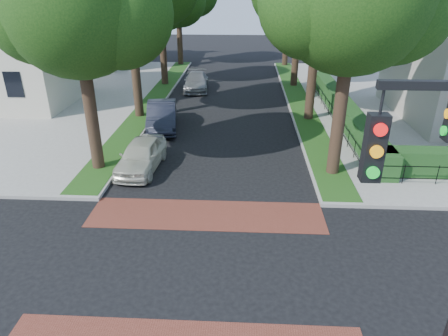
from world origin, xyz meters
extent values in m
plane|color=black|center=(0.00, 0.00, 0.00)|extent=(120.00, 120.00, 0.00)
cube|color=brown|center=(0.00, 3.20, 0.01)|extent=(9.00, 2.20, 0.01)
cube|color=#264E16|center=(5.40, 19.10, 0.16)|extent=(1.60, 29.80, 0.02)
cube|color=#264E16|center=(-5.40, 19.10, 0.16)|extent=(1.60, 29.80, 0.02)
cylinder|color=black|center=(5.50, 7.00, 3.83)|extent=(0.56, 0.56, 7.35)
sphere|color=#13360E|center=(7.21, 7.30, 7.31)|extent=(4.65, 4.65, 4.65)
sphere|color=#13360E|center=(3.95, 6.80, 7.41)|extent=(4.34, 4.34, 4.34)
cylinder|color=black|center=(5.50, 15.00, 4.00)|extent=(0.56, 0.56, 7.70)
cylinder|color=black|center=(5.50, 24.00, 3.47)|extent=(0.56, 0.56, 6.65)
sphere|color=#13360E|center=(7.09, 24.30, 6.59)|extent=(4.35, 4.35, 4.35)
sphere|color=#13360E|center=(4.05, 23.80, 6.69)|extent=(4.06, 4.06, 4.06)
cylinder|color=black|center=(5.50, 33.00, 3.65)|extent=(0.56, 0.56, 7.00)
cylinder|color=black|center=(-5.50, 7.00, 3.65)|extent=(0.56, 0.56, 7.00)
sphere|color=#13360E|center=(-5.50, 7.00, 7.35)|extent=(6.00, 6.00, 6.00)
sphere|color=#13360E|center=(-3.85, 7.30, 6.95)|extent=(4.50, 4.50, 4.50)
sphere|color=#13360E|center=(-7.00, 6.80, 7.05)|extent=(4.20, 4.20, 4.20)
cylinder|color=black|center=(-5.50, 15.00, 4.17)|extent=(0.56, 0.56, 8.05)
cylinder|color=black|center=(-5.50, 24.00, 3.58)|extent=(0.56, 0.56, 6.86)
sphere|color=#13360E|center=(-3.96, 24.30, 6.81)|extent=(4.20, 4.20, 4.20)
cylinder|color=black|center=(-5.50, 33.00, 3.72)|extent=(0.56, 0.56, 7.14)
cube|color=#18461C|center=(7.70, 15.00, 0.75)|extent=(1.00, 18.00, 1.20)
cube|color=beige|center=(-15.50, 18.00, 3.40)|extent=(9.00, 8.00, 6.50)
cube|color=#B7B1A4|center=(-15.50, 32.00, 3.40)|extent=(9.00, 8.00, 6.50)
cube|color=black|center=(3.20, -4.60, 6.05)|extent=(0.28, 0.22, 1.00)
cylinder|color=red|center=(3.20, -4.73, 6.37)|extent=(0.18, 0.05, 0.18)
cylinder|color=orange|center=(3.20, -4.73, 6.05)|extent=(0.18, 0.05, 0.18)
cylinder|color=#0CB226|center=(3.20, -4.73, 5.73)|extent=(0.18, 0.05, 0.18)
cylinder|color=orange|center=(4.97, -2.90, 6.05)|extent=(0.05, 0.18, 0.18)
cylinder|color=#0CB226|center=(4.97, -2.90, 5.73)|extent=(0.05, 0.18, 0.18)
imported|color=beige|center=(-3.45, 7.18, 0.72)|extent=(1.95, 4.32, 1.44)
imported|color=black|center=(-3.60, 13.03, 0.80)|extent=(2.44, 5.04, 1.59)
imported|color=gray|center=(-2.63, 22.64, 0.68)|extent=(2.23, 4.79, 1.35)
camera|label=1|loc=(1.36, -9.90, 8.18)|focal=32.00mm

